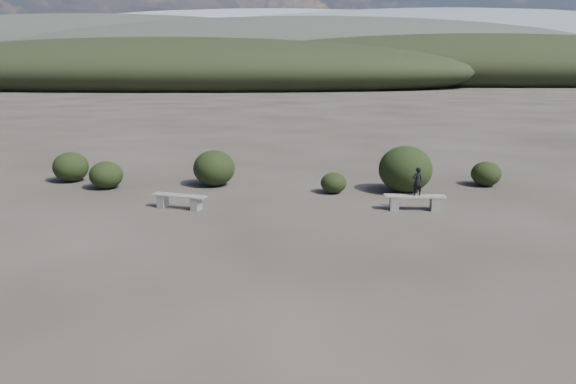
{
  "coord_description": "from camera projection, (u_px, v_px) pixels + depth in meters",
  "views": [
    {
      "loc": [
        0.58,
        -10.66,
        4.38
      ],
      "look_at": [
        0.12,
        3.5,
        1.1
      ],
      "focal_mm": 35.0,
      "sensor_mm": 36.0,
      "label": 1
    }
  ],
  "objects": [
    {
      "name": "shrub_d",
      "position": [
        405.0,
        169.0,
        19.24
      ],
      "size": [
        1.83,
        1.83,
        1.6
      ],
      "primitive_type": "ellipsoid",
      "color": "black",
      "rests_on": "ground"
    },
    {
      "name": "shrub_a",
      "position": [
        106.0,
        175.0,
        19.88
      ],
      "size": [
        1.18,
        1.18,
        0.96
      ],
      "primitive_type": "ellipsoid",
      "color": "black",
      "rests_on": "ground"
    },
    {
      "name": "shrub_f",
      "position": [
        71.0,
        167.0,
        21.04
      ],
      "size": [
        1.31,
        1.31,
        1.11
      ],
      "primitive_type": "ellipsoid",
      "color": "black",
      "rests_on": "ground"
    },
    {
      "name": "bench_left",
      "position": [
        179.0,
        200.0,
        17.15
      ],
      "size": [
        1.77,
        0.85,
        0.43
      ],
      "rotation": [
        0.0,
        0.0,
        -0.29
      ],
      "color": "gray",
      "rests_on": "ground"
    },
    {
      "name": "shrub_e",
      "position": [
        486.0,
        174.0,
        20.3
      ],
      "size": [
        1.07,
        1.07,
        0.89
      ],
      "primitive_type": "ellipsoid",
      "color": "black",
      "rests_on": "ground"
    },
    {
      "name": "mountain_ridges",
      "position": [
        294.0,
        51.0,
        339.32
      ],
      "size": [
        500.0,
        400.0,
        56.0
      ],
      "color": "black",
      "rests_on": "ground"
    },
    {
      "name": "shrub_b",
      "position": [
        214.0,
        168.0,
        20.3
      ],
      "size": [
        1.51,
        1.51,
        1.29
      ],
      "primitive_type": "ellipsoid",
      "color": "black",
      "rests_on": "ground"
    },
    {
      "name": "seated_person",
      "position": [
        417.0,
        181.0,
        16.85
      ],
      "size": [
        0.36,
        0.28,
        0.86
      ],
      "primitive_type": "imported",
      "rotation": [
        0.0,
        0.0,
        3.4
      ],
      "color": "black",
      "rests_on": "bench_right"
    },
    {
      "name": "shrub_c",
      "position": [
        334.0,
        183.0,
        19.2
      ],
      "size": [
        0.89,
        0.89,
        0.71
      ],
      "primitive_type": "ellipsoid",
      "color": "black",
      "rests_on": "ground"
    },
    {
      "name": "bench_right",
      "position": [
        415.0,
        201.0,
        16.99
      ],
      "size": [
        1.84,
        0.44,
        0.46
      ],
      "rotation": [
        0.0,
        0.0,
        -0.03
      ],
      "color": "gray",
      "rests_on": "ground"
    },
    {
      "name": "ground",
      "position": [
        277.0,
        283.0,
        11.38
      ],
      "size": [
        1200.0,
        1200.0,
        0.0
      ],
      "primitive_type": "plane",
      "color": "#2F2A25",
      "rests_on": "ground"
    }
  ]
}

